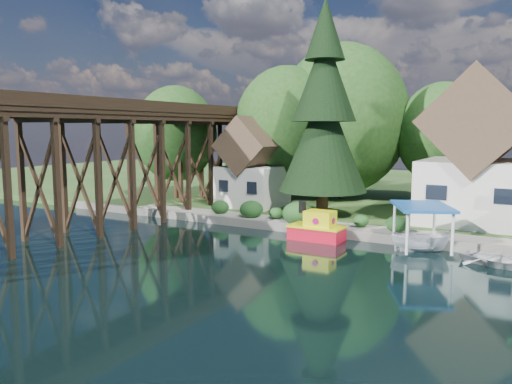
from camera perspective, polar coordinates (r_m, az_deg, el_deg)
ground at (r=26.57m, az=4.15°, el=-8.57°), size 140.00×140.00×0.00m
bank at (r=58.49m, az=19.03°, el=-0.05°), size 140.00×52.00×0.50m
seawall at (r=32.55m, az=16.85°, el=-5.36°), size 60.00×0.40×0.62m
promenade at (r=33.37m, az=20.74°, el=-4.83°), size 50.00×2.60×0.06m
trestle_bridge at (r=39.21m, az=-13.75°, el=4.26°), size 4.12×44.18×9.30m
house_left at (r=39.26m, az=24.14°, el=3.54°), size 7.64×8.64×11.02m
shed at (r=43.71m, az=-0.36°, el=2.75°), size 5.09×5.40×7.85m
bg_trees at (r=45.40m, az=17.43°, el=6.96°), size 49.90×13.30×10.57m
shrubs at (r=36.40m, az=4.11°, el=-2.28°), size 15.76×2.47×1.70m
conifer at (r=38.22m, az=7.76°, el=8.86°), size 6.64×6.64×16.34m
tugboat at (r=32.90m, az=7.02°, el=-4.15°), size 3.56×1.96×2.58m
boat_white_a at (r=29.67m, az=25.93°, el=-6.82°), size 4.45×3.75×0.79m
boat_canopy at (r=31.04m, az=18.37°, el=-4.34°), size 4.55×5.20×2.79m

